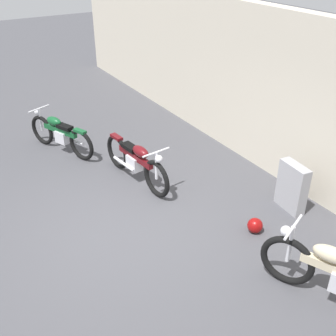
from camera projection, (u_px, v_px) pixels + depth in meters
name	position (u px, v px, depth m)	size (l,w,h in m)	color
ground_plane	(122.00, 229.00, 6.83)	(40.00, 40.00, 0.00)	#47474C
building_wall	(288.00, 100.00, 7.63)	(18.00, 0.30, 3.14)	beige
stone_marker	(292.00, 187.00, 7.12)	(0.59, 0.20, 0.88)	#9E9EA3
helmet	(255.00, 225.00, 6.70)	(0.25, 0.25, 0.25)	maroon
motorcycle_maroon	(136.00, 161.00, 7.92)	(2.05, 0.58, 0.92)	black
motorcycle_green	(60.00, 134.00, 9.03)	(1.85, 0.92, 0.88)	black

